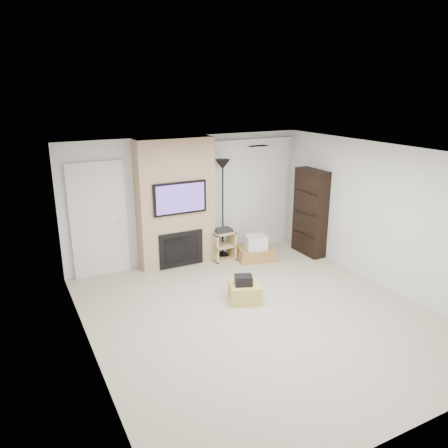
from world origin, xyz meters
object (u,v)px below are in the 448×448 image
ottoman (245,292)px  av_stand (223,243)px  floor_lamp (223,181)px  box_stack (255,250)px  bookshelf (310,212)px

ottoman → av_stand: size_ratio=0.76×
floor_lamp → box_stack: size_ratio=2.34×
ottoman → floor_lamp: 2.51m
av_stand → bookshelf: bookshelf is taller
ottoman → floor_lamp: bearing=72.9°
bookshelf → av_stand: bearing=163.9°
av_stand → box_stack: (0.60, -0.29, -0.15)m
box_stack → bookshelf: bookshelf is taller
box_stack → ottoman: bearing=-126.8°
floor_lamp → av_stand: (-0.09, -0.18, -1.25)m
box_stack → floor_lamp: bearing=137.3°
av_stand → floor_lamp: bearing=63.0°
av_stand → box_stack: av_stand is taller
floor_lamp → bookshelf: floor_lamp is taller
bookshelf → ottoman: bearing=-151.1°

